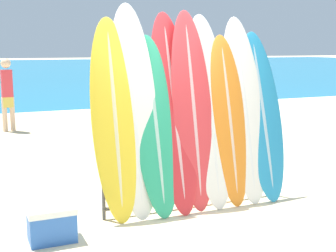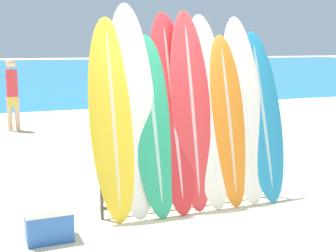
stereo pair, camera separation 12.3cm
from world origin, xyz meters
The scene contains 14 objects.
ground_plane centered at (0.00, 0.00, 0.00)m, with size 160.00×160.00×0.00m, color beige.
surfboard_rack centered at (0.16, 0.73, 0.47)m, with size 2.31×0.04×0.86m.
surfboard_slot_0 centered at (-0.82, 0.76, 1.14)m, with size 0.53×0.57×2.28m.
surfboard_slot_1 centered at (-0.58, 0.79, 1.22)m, with size 0.55×0.59×2.44m.
surfboard_slot_2 centered at (-0.34, 0.75, 1.04)m, with size 0.52×0.67×2.09m.
surfboard_slot_3 centered at (-0.08, 0.80, 1.18)m, with size 0.53×0.77×2.37m.
surfboard_slot_4 centered at (0.15, 0.77, 1.19)m, with size 0.51×0.60×2.38m.
surfboard_slot_5 centered at (0.39, 0.79, 1.17)m, with size 0.56×0.68×2.34m.
surfboard_slot_6 centered at (0.64, 0.74, 1.05)m, with size 0.48×0.61×2.10m.
surfboard_slot_7 centered at (0.89, 0.79, 1.16)m, with size 0.55×0.69×2.33m.
surfboard_slot_8 centered at (1.15, 0.77, 1.07)m, with size 0.55×0.69×2.14m.
person_near_water centered at (-1.47, 7.09, 0.92)m, with size 0.28×0.23×1.68m.
person_mid_beach centered at (1.03, 7.21, 0.99)m, with size 0.24×0.30×1.81m.
cooler_box centered at (-1.62, 0.37, 0.18)m, with size 0.47×0.34×0.36m.
Camera 1 is at (-2.31, -4.20, 1.94)m, focal length 50.00 mm.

